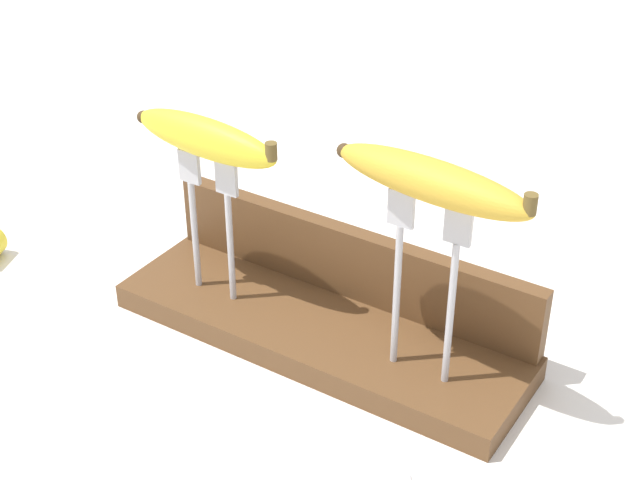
# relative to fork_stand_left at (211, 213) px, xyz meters

# --- Properties ---
(ground_plane) EXTENTS (3.00, 3.00, 0.00)m
(ground_plane) POSITION_rel_fork_stand_left_xyz_m (0.13, 0.02, -0.13)
(ground_plane) COLOR silver
(wooden_board) EXTENTS (0.46, 0.14, 0.03)m
(wooden_board) POSITION_rel_fork_stand_left_xyz_m (0.13, 0.02, -0.11)
(wooden_board) COLOR brown
(wooden_board) RESTS_ON ground
(board_backstop) EXTENTS (0.45, 0.02, 0.08)m
(board_backstop) POSITION_rel_fork_stand_left_xyz_m (0.13, 0.08, -0.06)
(board_backstop) COLOR brown
(board_backstop) RESTS_ON wooden_board
(fork_stand_left) EXTENTS (0.07, 0.01, 0.17)m
(fork_stand_left) POSITION_rel_fork_stand_left_xyz_m (0.00, 0.00, 0.00)
(fork_stand_left) COLOR #B2B2B7
(fork_stand_left) RESTS_ON wooden_board
(fork_stand_right) EXTENTS (0.08, 0.01, 0.19)m
(fork_stand_right) POSITION_rel_fork_stand_left_xyz_m (0.25, 0.00, 0.01)
(fork_stand_right) COLOR #B2B2B7
(fork_stand_right) RESTS_ON wooden_board
(banana_raised_left) EXTENTS (0.19, 0.04, 0.04)m
(banana_raised_left) POSITION_rel_fork_stand_left_xyz_m (-0.00, 0.00, 0.09)
(banana_raised_left) COLOR yellow
(banana_raised_left) RESTS_ON fork_stand_left
(banana_raised_right) EXTENTS (0.20, 0.06, 0.04)m
(banana_raised_right) POSITION_rel_fork_stand_left_xyz_m (0.25, 0.00, 0.11)
(banana_raised_right) COLOR gold
(banana_raised_right) RESTS_ON fork_stand_right
(fork_fallen_near) EXTENTS (0.04, 0.18, 0.01)m
(fork_fallen_near) POSITION_rel_fork_stand_left_xyz_m (0.01, 0.10, -0.12)
(fork_fallen_near) COLOR #B2B2B7
(fork_fallen_near) RESTS_ON ground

